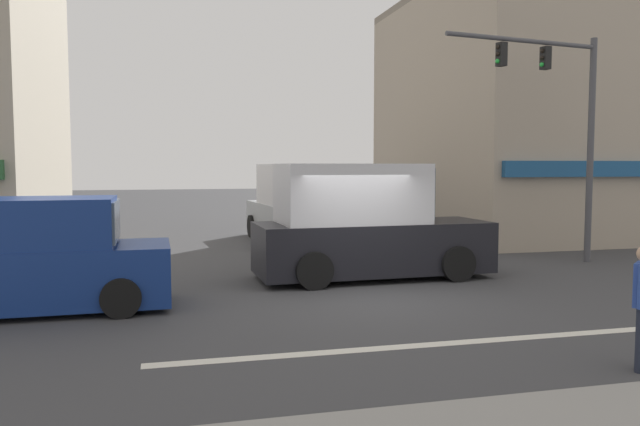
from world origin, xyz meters
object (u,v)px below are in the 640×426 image
at_px(box_truck_waiting_far, 365,226).
at_px(van_parked_curbside, 36,258).
at_px(utility_pole_far_right, 503,137).
at_px(box_truck_approaching_near, 291,207).
at_px(traffic_light_mast, 564,111).

xyz_separation_m(box_truck_waiting_far, van_parked_curbside, (-6.96, -1.79, -0.25)).
xyz_separation_m(utility_pole_far_right, box_truck_approaching_near, (-7.22, 1.73, -2.45)).
distance_m(box_truck_waiting_far, box_truck_approaching_near, 7.31).
bearing_deg(traffic_light_mast, box_truck_approaching_near, 133.93).
relative_size(box_truck_waiting_far, van_parked_curbside, 1.22).
bearing_deg(box_truck_approaching_near, utility_pole_far_right, -13.45).
distance_m(traffic_light_mast, box_truck_approaching_near, 9.48).
bearing_deg(box_truck_waiting_far, traffic_light_mast, 7.80).
relative_size(box_truck_waiting_far, box_truck_approaching_near, 0.99).
height_order(box_truck_waiting_far, box_truck_approaching_near, same).
bearing_deg(utility_pole_far_right, box_truck_waiting_far, -141.05).
distance_m(utility_pole_far_right, box_truck_approaching_near, 7.82).
height_order(utility_pole_far_right, box_truck_waiting_far, utility_pole_far_right).
height_order(van_parked_curbside, box_truck_approaching_near, box_truck_approaching_near).
height_order(traffic_light_mast, box_truck_waiting_far, traffic_light_mast).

